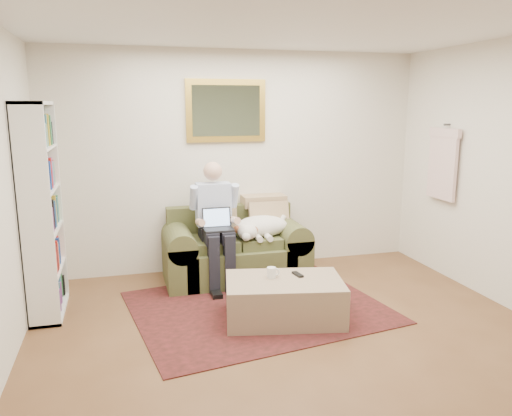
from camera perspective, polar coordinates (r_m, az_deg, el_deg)
name	(u,v)px	position (r m, az deg, el deg)	size (l,w,h in m)	color
room_shell	(300,191)	(3.97, 5.10, 1.99)	(4.51, 5.00, 2.61)	brown
rug	(258,307)	(5.03, 0.20, -11.25)	(2.36, 1.89, 0.01)	black
sofa	(235,255)	(5.76, -2.38, -5.36)	(1.61, 0.82, 0.97)	brown
seated_man	(217,225)	(5.47, -4.53, -1.98)	(0.53, 0.76, 1.35)	#8C9ED8
laptop	(218,224)	(5.40, -4.41, -1.79)	(0.31, 0.25, 0.23)	black
sleeping_dog	(261,226)	(5.67, 0.63, -2.10)	(0.66, 0.42, 0.25)	white
ottoman	(284,300)	(4.71, 3.23, -10.42)	(1.07, 0.68, 0.39)	#9F876A
coffee_mug	(271,273)	(4.68, 1.77, -7.39)	(0.08, 0.08, 0.10)	white
tv_remote	(298,274)	(4.76, 4.78, -7.57)	(0.05, 0.15, 0.02)	black
bookshelf	(42,211)	(5.06, -23.31, -0.29)	(0.28, 0.80, 2.00)	white
wall_mirror	(226,111)	(5.91, -3.44, 11.03)	(0.94, 0.04, 0.72)	gold
hanging_shirt	(443,160)	(6.10, 20.57, 5.15)	(0.06, 0.52, 0.90)	beige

